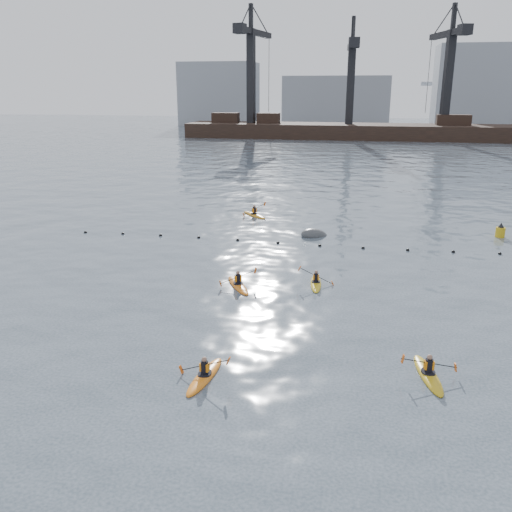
# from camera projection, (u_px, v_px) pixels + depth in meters

# --- Properties ---
(ground) EXTENTS (400.00, 400.00, 0.00)m
(ground) POSITION_uv_depth(u_px,v_px,m) (231.00, 434.00, 17.39)
(ground) COLOR #313E48
(ground) RESTS_ON ground
(float_line) EXTENTS (33.24, 0.73, 0.24)m
(float_line) POSITION_uv_depth(u_px,v_px,m) (299.00, 244.00, 38.59)
(float_line) COLOR black
(float_line) RESTS_ON ground
(barge_pier) EXTENTS (72.00, 19.30, 29.50)m
(barge_pier) POSITION_uv_depth(u_px,v_px,m) (347.00, 130.00, 119.95)
(barge_pier) COLOR black
(barge_pier) RESTS_ON ground
(skyline) EXTENTS (141.00, 28.00, 22.00)m
(skyline) POSITION_uv_depth(u_px,v_px,m) (362.00, 93.00, 155.06)
(skyline) COLOR gray
(skyline) RESTS_ON ground
(kayaker_0) EXTENTS (2.14, 3.15, 1.17)m
(kayaker_0) POSITION_uv_depth(u_px,v_px,m) (205.00, 375.00, 20.76)
(kayaker_0) COLOR orange
(kayaker_0) RESTS_ON ground
(kayaker_1) EXTENTS (2.15, 3.28, 1.03)m
(kayaker_1) POSITION_uv_depth(u_px,v_px,m) (428.00, 374.00, 20.88)
(kayaker_1) COLOR gold
(kayaker_1) RESTS_ON ground
(kayaker_2) EXTENTS (2.18, 3.10, 1.11)m
(kayaker_2) POSITION_uv_depth(u_px,v_px,m) (238.00, 285.00, 30.35)
(kayaker_2) COLOR orange
(kayaker_2) RESTS_ON ground
(kayaker_3) EXTENTS (2.07, 3.00, 1.18)m
(kayaker_3) POSITION_uv_depth(u_px,v_px,m) (316.00, 283.00, 30.65)
(kayaker_3) COLOR gold
(kayaker_3) RESTS_ON ground
(kayaker_5) EXTENTS (2.77, 2.92, 1.24)m
(kayaker_5) POSITION_uv_depth(u_px,v_px,m) (254.00, 215.00, 47.17)
(kayaker_5) COLOR orange
(kayaker_5) RESTS_ON ground
(mooring_buoy) EXTENTS (2.69, 2.39, 1.53)m
(mooring_buoy) POSITION_uv_depth(u_px,v_px,m) (314.00, 236.00, 40.77)
(mooring_buoy) COLOR #37393B
(mooring_buoy) RESTS_ON ground
(nav_buoy) EXTENTS (0.68, 0.68, 1.24)m
(nav_buoy) POSITION_uv_depth(u_px,v_px,m) (500.00, 232.00, 40.34)
(nav_buoy) COLOR gold
(nav_buoy) RESTS_ON ground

